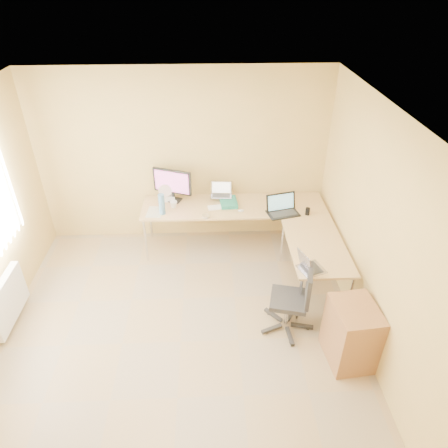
{
  "coord_description": "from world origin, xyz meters",
  "views": [
    {
      "loc": [
        0.37,
        -3.21,
        3.71
      ],
      "look_at": [
        0.55,
        1.1,
        0.9
      ],
      "focal_mm": 32.54,
      "sensor_mm": 36.0,
      "label": 1
    }
  ],
  "objects_px": {
    "desk_fan": "(166,193)",
    "keyboard": "(222,207)",
    "monitor": "(173,185)",
    "desk_return": "(313,267)",
    "laptop_return": "(312,262)",
    "mug": "(174,204)",
    "water_bottle": "(162,204)",
    "cabinet": "(351,334)",
    "laptop_black": "(284,206)",
    "laptop_center": "(221,190)",
    "desk_main": "(234,226)",
    "office_chair": "(289,295)"
  },
  "relations": [
    {
      "from": "desk_return",
      "to": "mug",
      "type": "distance_m",
      "value": 2.13
    },
    {
      "from": "water_bottle",
      "to": "laptop_return",
      "type": "distance_m",
      "value": 2.23
    },
    {
      "from": "desk_return",
      "to": "desk_main",
      "type": "bearing_deg",
      "value": 134.27
    },
    {
      "from": "keyboard",
      "to": "mug",
      "type": "bearing_deg",
      "value": 168.76
    },
    {
      "from": "monitor",
      "to": "water_bottle",
      "type": "height_order",
      "value": "monitor"
    },
    {
      "from": "desk_return",
      "to": "office_chair",
      "type": "distance_m",
      "value": 0.8
    },
    {
      "from": "desk_return",
      "to": "desk_fan",
      "type": "distance_m",
      "value": 2.36
    },
    {
      "from": "laptop_center",
      "to": "laptop_return",
      "type": "height_order",
      "value": "laptop_center"
    },
    {
      "from": "monitor",
      "to": "keyboard",
      "type": "bearing_deg",
      "value": 3.61
    },
    {
      "from": "keyboard",
      "to": "desk_fan",
      "type": "height_order",
      "value": "desk_fan"
    },
    {
      "from": "laptop_black",
      "to": "cabinet",
      "type": "distance_m",
      "value": 1.99
    },
    {
      "from": "laptop_black",
      "to": "water_bottle",
      "type": "relative_size",
      "value": 1.41
    },
    {
      "from": "desk_return",
      "to": "water_bottle",
      "type": "xyz_separation_m",
      "value": [
        -1.99,
        0.82,
        0.52
      ]
    },
    {
      "from": "desk_main",
      "to": "office_chair",
      "type": "bearing_deg",
      "value": -72.2
    },
    {
      "from": "monitor",
      "to": "laptop_return",
      "type": "distance_m",
      "value": 2.37
    },
    {
      "from": "desk_return",
      "to": "laptop_return",
      "type": "relative_size",
      "value": 4.01
    },
    {
      "from": "laptop_black",
      "to": "water_bottle",
      "type": "height_order",
      "value": "water_bottle"
    },
    {
      "from": "laptop_center",
      "to": "laptop_black",
      "type": "xyz_separation_m",
      "value": [
        0.85,
        -0.45,
        -0.02
      ]
    },
    {
      "from": "desk_return",
      "to": "laptop_center",
      "type": "bearing_deg",
      "value": 134.16
    },
    {
      "from": "laptop_black",
      "to": "desk_main",
      "type": "bearing_deg",
      "value": 144.44
    },
    {
      "from": "keyboard",
      "to": "desk_main",
      "type": "bearing_deg",
      "value": 6.82
    },
    {
      "from": "desk_main",
      "to": "office_chair",
      "type": "relative_size",
      "value": 2.98
    },
    {
      "from": "laptop_black",
      "to": "mug",
      "type": "bearing_deg",
      "value": 156.82
    },
    {
      "from": "desk_fan",
      "to": "laptop_return",
      "type": "distance_m",
      "value": 2.46
    },
    {
      "from": "desk_main",
      "to": "desk_return",
      "type": "relative_size",
      "value": 2.04
    },
    {
      "from": "laptop_return",
      "to": "office_chair",
      "type": "xyz_separation_m",
      "value": [
        -0.27,
        -0.17,
        -0.34
      ]
    },
    {
      "from": "keyboard",
      "to": "mug",
      "type": "xyz_separation_m",
      "value": [
        -0.7,
        0.03,
        0.04
      ]
    },
    {
      "from": "desk_return",
      "to": "water_bottle",
      "type": "relative_size",
      "value": 4.28
    },
    {
      "from": "desk_return",
      "to": "desk_fan",
      "type": "bearing_deg",
      "value": 148.63
    },
    {
      "from": "desk_main",
      "to": "desk_fan",
      "type": "relative_size",
      "value": 10.67
    },
    {
      "from": "desk_return",
      "to": "laptop_return",
      "type": "xyz_separation_m",
      "value": [
        -0.18,
        -0.49,
        0.47
      ]
    },
    {
      "from": "monitor",
      "to": "keyboard",
      "type": "xyz_separation_m",
      "value": [
        0.71,
        -0.23,
        -0.24
      ]
    },
    {
      "from": "desk_main",
      "to": "laptop_black",
      "type": "xyz_separation_m",
      "value": [
        0.67,
        -0.26,
        0.5
      ]
    },
    {
      "from": "monitor",
      "to": "office_chair",
      "type": "distance_m",
      "value": 2.37
    },
    {
      "from": "water_bottle",
      "to": "desk_fan",
      "type": "distance_m",
      "value": 0.39
    },
    {
      "from": "monitor",
      "to": "laptop_center",
      "type": "distance_m",
      "value": 0.71
    },
    {
      "from": "laptop_center",
      "to": "laptop_black",
      "type": "distance_m",
      "value": 0.96
    },
    {
      "from": "monitor",
      "to": "water_bottle",
      "type": "relative_size",
      "value": 1.92
    },
    {
      "from": "mug",
      "to": "water_bottle",
      "type": "bearing_deg",
      "value": -131.65
    },
    {
      "from": "mug",
      "to": "monitor",
      "type": "bearing_deg",
      "value": 94.36
    },
    {
      "from": "mug",
      "to": "water_bottle",
      "type": "height_order",
      "value": "water_bottle"
    },
    {
      "from": "laptop_return",
      "to": "cabinet",
      "type": "bearing_deg",
      "value": -173.92
    },
    {
      "from": "mug",
      "to": "laptop_center",
      "type": "bearing_deg",
      "value": 16.49
    },
    {
      "from": "laptop_center",
      "to": "desk_fan",
      "type": "bearing_deg",
      "value": -176.83
    },
    {
      "from": "desk_return",
      "to": "monitor",
      "type": "xyz_separation_m",
      "value": [
        -1.86,
        1.18,
        0.62
      ]
    },
    {
      "from": "monitor",
      "to": "desk_return",
      "type": "bearing_deg",
      "value": -11.0
    },
    {
      "from": "water_bottle",
      "to": "laptop_return",
      "type": "relative_size",
      "value": 0.93
    },
    {
      "from": "desk_main",
      "to": "keyboard",
      "type": "relative_size",
      "value": 6.34
    },
    {
      "from": "desk_fan",
      "to": "keyboard",
      "type": "bearing_deg",
      "value": -26.82
    },
    {
      "from": "water_bottle",
      "to": "laptop_return",
      "type": "xyz_separation_m",
      "value": [
        1.81,
        -1.3,
        -0.04
      ]
    }
  ]
}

